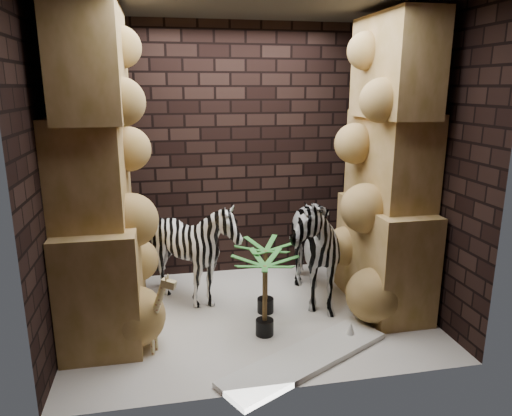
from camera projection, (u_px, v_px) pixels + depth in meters
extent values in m
plane|color=silver|center=(251.00, 315.00, 4.82)|extent=(3.50, 3.50, 0.00)
plane|color=#373531|center=(250.00, 0.00, 4.07)|extent=(3.50, 3.50, 0.00)
plane|color=black|center=(231.00, 153.00, 5.63)|extent=(3.50, 0.00, 3.50)
plane|color=black|center=(284.00, 201.00, 3.26)|extent=(3.50, 0.00, 3.50)
plane|color=black|center=(54.00, 177.00, 4.12)|extent=(0.00, 3.00, 3.00)
plane|color=black|center=(420.00, 165.00, 4.78)|extent=(0.00, 3.00, 3.00)
imported|color=white|center=(304.00, 234.00, 5.03)|extent=(0.69, 1.26, 1.48)
imported|color=white|center=(194.00, 256.00, 4.97)|extent=(1.01, 1.22, 1.06)
cube|color=white|center=(306.00, 358.00, 4.01)|extent=(1.65, 1.14, 0.05)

